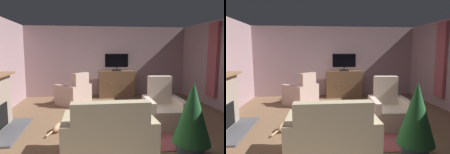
# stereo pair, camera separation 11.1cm
# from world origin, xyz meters

# --- Properties ---
(ground_plane) EXTENTS (6.59, 6.89, 0.04)m
(ground_plane) POSITION_xyz_m (0.00, 0.00, -0.02)
(ground_plane) COLOR brown
(wall_back) EXTENTS (6.59, 0.10, 2.59)m
(wall_back) POSITION_xyz_m (0.00, 3.20, 1.30)
(wall_back) COLOR gray
(wall_back) RESTS_ON ground_plane
(curtain_panel_far) EXTENTS (0.10, 0.44, 2.18)m
(curtain_panel_far) POSITION_xyz_m (2.94, 1.10, 1.43)
(curtain_panel_far) COLOR #A34C56
(rug_central) EXTENTS (2.18, 1.79, 0.01)m
(rug_central) POSITION_xyz_m (-0.17, -0.51, 0.01)
(rug_central) COLOR #9E474C
(rug_central) RESTS_ON ground_plane
(tv_cabinet) EXTENTS (1.30, 0.49, 0.97)m
(tv_cabinet) POSITION_xyz_m (0.30, 2.85, 0.46)
(tv_cabinet) COLOR #4A3523
(tv_cabinet) RESTS_ON ground_plane
(television) EXTENTS (0.85, 0.20, 0.63)m
(television) POSITION_xyz_m (0.30, 2.79, 1.30)
(television) COLOR black
(television) RESTS_ON tv_cabinet
(coffee_table) EXTENTS (1.01, 0.51, 0.48)m
(coffee_table) POSITION_xyz_m (-0.39, -0.04, 0.42)
(coffee_table) COLOR #422B19
(coffee_table) RESTS_ON ground_plane
(tv_remote) EXTENTS (0.17, 0.06, 0.02)m
(tv_remote) POSITION_xyz_m (-0.44, -0.04, 0.49)
(tv_remote) COLOR black
(tv_remote) RESTS_ON coffee_table
(folded_newspaper) EXTENTS (0.36, 0.32, 0.01)m
(folded_newspaper) POSITION_xyz_m (-0.35, 0.02, 0.48)
(folded_newspaper) COLOR silver
(folded_newspaper) RESTS_ON coffee_table
(sofa_floral) EXTENTS (1.42, 0.86, 0.99)m
(sofa_floral) POSITION_xyz_m (-0.43, -1.48, 0.34)
(sofa_floral) COLOR tan
(sofa_floral) RESTS_ON ground_plane
(armchair_near_window) EXTENTS (0.86, 0.93, 1.10)m
(armchair_near_window) POSITION_xyz_m (0.95, -0.14, 0.34)
(armchair_near_window) COLOR #C6B29E
(armchair_near_window) RESTS_ON ground_plane
(armchair_angled_to_table) EXTENTS (1.20, 1.19, 1.03)m
(armchair_angled_to_table) POSITION_xyz_m (-1.18, 1.97, 0.33)
(armchair_angled_to_table) COLOR #BC9E8E
(armchair_angled_to_table) RESTS_ON ground_plane
(potted_plant_tall_palm_by_window) EXTENTS (0.79, 0.76, 0.74)m
(potted_plant_tall_palm_by_window) POSITION_xyz_m (1.45, 1.28, 0.17)
(potted_plant_tall_palm_by_window) COLOR #3D4C5B
(potted_plant_tall_palm_by_window) RESTS_ON ground_plane
(potted_plant_small_fern_corner) EXTENTS (0.61, 0.61, 1.22)m
(potted_plant_small_fern_corner) POSITION_xyz_m (0.93, -1.52, 0.65)
(potted_plant_small_fern_corner) COLOR #3D4C5B
(potted_plant_small_fern_corner) RESTS_ON ground_plane
(cat) EXTENTS (0.38, 0.64, 0.20)m
(cat) POSITION_xyz_m (-1.36, -0.23, 0.09)
(cat) COLOR tan
(cat) RESTS_ON ground_plane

